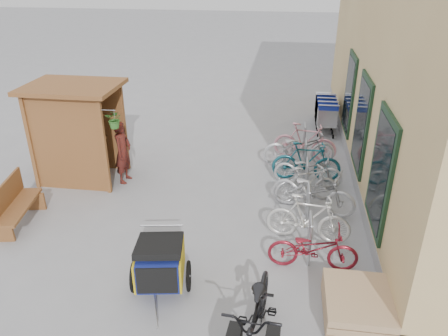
# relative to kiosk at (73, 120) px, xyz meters

# --- Properties ---
(ground) EXTENTS (80.00, 80.00, 0.00)m
(ground) POSITION_rel_kiosk_xyz_m (3.28, -2.47, -1.55)
(ground) COLOR gray
(kiosk) EXTENTS (2.49, 1.65, 2.40)m
(kiosk) POSITION_rel_kiosk_xyz_m (0.00, 0.00, 0.00)
(kiosk) COLOR brown
(kiosk) RESTS_ON ground
(bike_rack) EXTENTS (0.05, 5.35, 0.86)m
(bike_rack) POSITION_rel_kiosk_xyz_m (5.58, -0.07, -1.04)
(bike_rack) COLOR #A5A8AD
(bike_rack) RESTS_ON ground
(pallet_stack) EXTENTS (1.00, 1.20, 0.40)m
(pallet_stack) POSITION_rel_kiosk_xyz_m (6.28, -3.87, -1.34)
(pallet_stack) COLOR tan
(pallet_stack) RESTS_ON ground
(bench) EXTENTS (0.71, 1.57, 0.96)m
(bench) POSITION_rel_kiosk_xyz_m (-0.40, -2.22, -1.06)
(bench) COLOR brown
(bench) RESTS_ON ground
(shopping_carts) EXTENTS (0.62, 2.08, 1.11)m
(shopping_carts) POSITION_rel_kiosk_xyz_m (6.28, 4.52, -0.91)
(shopping_carts) COLOR silver
(shopping_carts) RESTS_ON ground
(child_trailer) EXTENTS (1.05, 1.70, 0.98)m
(child_trailer) POSITION_rel_kiosk_xyz_m (3.11, -3.68, -1.01)
(child_trailer) COLOR navy
(child_trailer) RESTS_ON ground
(cargo_bike) EXTENTS (0.92, 2.20, 1.13)m
(cargo_bike) POSITION_rel_kiosk_xyz_m (4.78, -4.74, -1.00)
(cargo_bike) COLOR black
(cargo_bike) RESTS_ON ground
(person_kiosk) EXTENTS (0.42, 0.60, 1.57)m
(person_kiosk) POSITION_rel_kiosk_xyz_m (1.15, -0.00, -0.77)
(person_kiosk) COLOR maroon
(person_kiosk) RESTS_ON ground
(bike_0) EXTENTS (1.59, 0.56, 0.83)m
(bike_0) POSITION_rel_kiosk_xyz_m (5.63, -2.77, -1.14)
(bike_0) COLOR maroon
(bike_0) RESTS_ON ground
(bike_1) EXTENTS (1.69, 0.67, 0.99)m
(bike_1) POSITION_rel_kiosk_xyz_m (5.57, -1.91, -1.06)
(bike_1) COLOR silver
(bike_1) RESTS_ON ground
(bike_2) EXTENTS (1.96, 1.19, 0.97)m
(bike_2) POSITION_rel_kiosk_xyz_m (5.71, -0.76, -1.07)
(bike_2) COLOR #B2B3B7
(bike_2) RESTS_ON ground
(bike_3) EXTENTS (1.53, 0.85, 0.88)m
(bike_3) POSITION_rel_kiosk_xyz_m (5.57, -0.40, -1.11)
(bike_3) COLOR #B2B3B7
(bike_3) RESTS_ON ground
(bike_4) EXTENTS (1.70, 0.76, 0.86)m
(bike_4) POSITION_rel_kiosk_xyz_m (5.63, 0.38, -1.12)
(bike_4) COLOR #B2B3B7
(bike_4) RESTS_ON ground
(bike_5) EXTENTS (1.69, 0.49, 1.01)m
(bike_5) POSITION_rel_kiosk_xyz_m (5.59, 0.67, -1.05)
(bike_5) COLOR #1A5A69
(bike_5) RESTS_ON ground
(bike_6) EXTENTS (1.98, 0.96, 1.00)m
(bike_6) POSITION_rel_kiosk_xyz_m (5.43, 1.55, -1.05)
(bike_6) COLOR #B2B3B7
(bike_6) RESTS_ON ground
(bike_7) EXTENTS (1.77, 0.77, 1.03)m
(bike_7) POSITION_rel_kiosk_xyz_m (5.58, 1.95, -1.04)
(bike_7) COLOR pink
(bike_7) RESTS_ON ground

